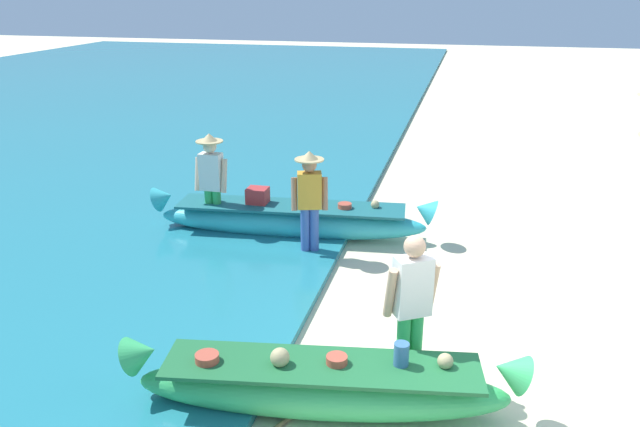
# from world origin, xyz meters

# --- Properties ---
(ground_plane) EXTENTS (80.00, 80.00, 0.00)m
(ground_plane) POSITION_xyz_m (0.00, 0.00, 0.00)
(ground_plane) COLOR beige
(boat_green_foreground) EXTENTS (3.95, 1.20, 0.82)m
(boat_green_foreground) POSITION_xyz_m (-1.46, -0.39, 0.31)
(boat_green_foreground) COLOR #38B760
(boat_green_foreground) RESTS_ON ground
(boat_cyan_midground) EXTENTS (4.79, 1.12, 0.88)m
(boat_cyan_midground) POSITION_xyz_m (-3.03, 3.98, 0.31)
(boat_cyan_midground) COLOR #33B2BC
(boat_cyan_midground) RESTS_ON ground
(person_vendor_hatted) EXTENTS (0.58, 0.44, 1.68)m
(person_vendor_hatted) POSITION_xyz_m (-2.52, 3.29, 0.97)
(person_vendor_hatted) COLOR #3D5BA8
(person_vendor_hatted) RESTS_ON ground
(person_tourist_customer) EXTENTS (0.58, 0.46, 1.71)m
(person_tourist_customer) POSITION_xyz_m (-0.68, 0.25, 0.97)
(person_tourist_customer) COLOR green
(person_tourist_customer) RESTS_ON ground
(person_vendor_assistant) EXTENTS (0.55, 0.44, 1.74)m
(person_vendor_assistant) POSITION_xyz_m (-4.30, 3.78, 1.00)
(person_vendor_assistant) COLOR green
(person_vendor_assistant) RESTS_ON ground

